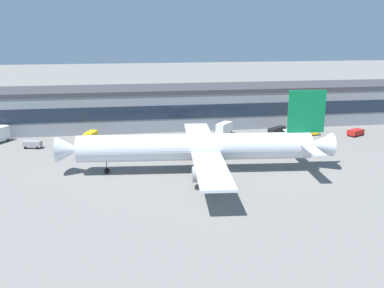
{
  "coord_description": "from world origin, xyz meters",
  "views": [
    {
      "loc": [
        -21.01,
        -86.52,
        29.88
      ],
      "look_at": [
        -6.21,
        6.24,
        5.0
      ],
      "focal_mm": 41.31,
      "sensor_mm": 36.0,
      "label": 1
    }
  ],
  "objects_px": {
    "belt_loader": "(277,130)",
    "fuel_truck": "(310,126)",
    "pushback_tractor": "(356,132)",
    "stair_truck": "(224,128)",
    "follow_me_car": "(33,144)",
    "crew_van": "(91,136)",
    "airliner": "(199,147)"
  },
  "relations": [
    {
      "from": "airliner",
      "to": "stair_truck",
      "type": "distance_m",
      "value": 34.06
    },
    {
      "from": "follow_me_car",
      "to": "fuel_truck",
      "type": "height_order",
      "value": "fuel_truck"
    },
    {
      "from": "airliner",
      "to": "follow_me_car",
      "type": "relative_size",
      "value": 12.51
    },
    {
      "from": "airliner",
      "to": "crew_van",
      "type": "bearing_deg",
      "value": 129.27
    },
    {
      "from": "pushback_tractor",
      "to": "stair_truck",
      "type": "relative_size",
      "value": 0.89
    },
    {
      "from": "pushback_tractor",
      "to": "fuel_truck",
      "type": "height_order",
      "value": "fuel_truck"
    },
    {
      "from": "airliner",
      "to": "belt_loader",
      "type": "xyz_separation_m",
      "value": [
        28.0,
        30.09,
        -4.22
      ]
    },
    {
      "from": "airliner",
      "to": "follow_me_car",
      "type": "distance_m",
      "value": 46.21
    },
    {
      "from": "airliner",
      "to": "belt_loader",
      "type": "distance_m",
      "value": 41.32
    },
    {
      "from": "crew_van",
      "to": "fuel_truck",
      "type": "height_order",
      "value": "fuel_truck"
    },
    {
      "from": "airliner",
      "to": "belt_loader",
      "type": "height_order",
      "value": "airliner"
    },
    {
      "from": "belt_loader",
      "to": "fuel_truck",
      "type": "bearing_deg",
      "value": 0.31
    },
    {
      "from": "airliner",
      "to": "crew_van",
      "type": "relative_size",
      "value": 10.42
    },
    {
      "from": "fuel_truck",
      "to": "airliner",
      "type": "bearing_deg",
      "value": -141.66
    },
    {
      "from": "crew_van",
      "to": "belt_loader",
      "type": "distance_m",
      "value": 52.56
    },
    {
      "from": "airliner",
      "to": "stair_truck",
      "type": "relative_size",
      "value": 9.56
    },
    {
      "from": "stair_truck",
      "to": "fuel_truck",
      "type": "distance_m",
      "value": 25.32
    },
    {
      "from": "pushback_tractor",
      "to": "fuel_truck",
      "type": "relative_size",
      "value": 0.63
    },
    {
      "from": "crew_van",
      "to": "stair_truck",
      "type": "xyz_separation_m",
      "value": [
        37.39,
        1.33,
        0.52
      ]
    },
    {
      "from": "follow_me_car",
      "to": "pushback_tractor",
      "type": "bearing_deg",
      "value": -0.31
    },
    {
      "from": "stair_truck",
      "to": "follow_me_car",
      "type": "height_order",
      "value": "stair_truck"
    },
    {
      "from": "pushback_tractor",
      "to": "crew_van",
      "type": "relative_size",
      "value": 0.97
    },
    {
      "from": "pushback_tractor",
      "to": "follow_me_car",
      "type": "xyz_separation_m",
      "value": [
        -88.18,
        0.48,
        0.04
      ]
    },
    {
      "from": "pushback_tractor",
      "to": "crew_van",
      "type": "height_order",
      "value": "crew_van"
    },
    {
      "from": "follow_me_car",
      "to": "stair_truck",
      "type": "bearing_deg",
      "value": 7.1
    },
    {
      "from": "crew_van",
      "to": "follow_me_car",
      "type": "relative_size",
      "value": 1.2
    },
    {
      "from": "crew_van",
      "to": "follow_me_car",
      "type": "xyz_separation_m",
      "value": [
        -14.09,
        -5.09,
        -0.37
      ]
    },
    {
      "from": "pushback_tractor",
      "to": "crew_van",
      "type": "bearing_deg",
      "value": 175.7
    },
    {
      "from": "follow_me_car",
      "to": "belt_loader",
      "type": "height_order",
      "value": "belt_loader"
    },
    {
      "from": "airliner",
      "to": "fuel_truck",
      "type": "height_order",
      "value": "airliner"
    },
    {
      "from": "stair_truck",
      "to": "follow_me_car",
      "type": "relative_size",
      "value": 1.31
    },
    {
      "from": "airliner",
      "to": "follow_me_car",
      "type": "height_order",
      "value": "airliner"
    }
  ]
}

